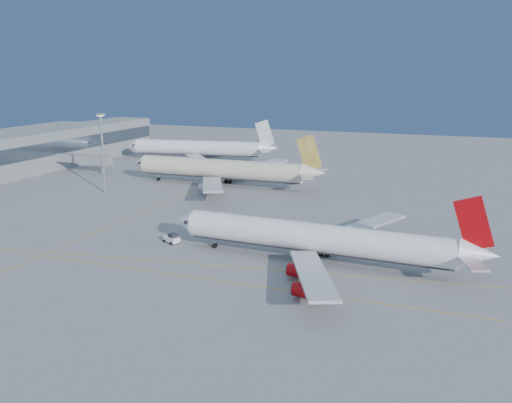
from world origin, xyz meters
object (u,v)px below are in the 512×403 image
pushback_tug (172,238)px  light_mast (102,146)px  airliner_virgin (321,239)px  airliner_etihad (224,169)px  airliner_third (201,148)px

pushback_tug → light_mast: 62.73m
airliner_virgin → pushback_tug: bearing=-178.9°
airliner_etihad → light_mast: 39.94m
airliner_virgin → light_mast: size_ratio=2.69×
airliner_third → airliner_virgin: bearing=-62.3°
airliner_virgin → pushback_tug: airliner_virgin is taller
light_mast → pushback_tug: bearing=-40.9°
airliner_virgin → light_mast: (-81.01, 41.32, 9.74)m
airliner_virgin → airliner_third: bearing=129.4°
pushback_tug → airliner_etihad: bearing=130.5°
airliner_etihad → light_mast: bearing=-142.5°
airliner_etihad → pushback_tug: (15.43, -63.78, -4.55)m
pushback_tug → airliner_third: bearing=139.9°
airliner_third → light_mast: bearing=-98.3°
airliner_virgin → airliner_etihad: (-50.17, 65.00, 0.61)m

